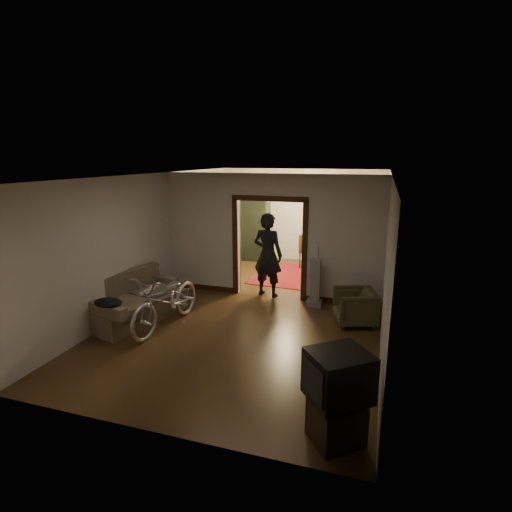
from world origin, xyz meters
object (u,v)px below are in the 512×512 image
at_px(desk, 334,253).
at_px(armchair, 355,307).
at_px(person, 268,255).
at_px(bicycle, 167,300).
at_px(sofa, 137,297).
at_px(locker, 253,229).

bearing_deg(desk, armchair, -74.39).
bearing_deg(person, bicycle, 70.60).
xyz_separation_m(sofa, bicycle, (0.75, -0.14, 0.08)).
distance_m(person, locker, 3.36).
bearing_deg(bicycle, desk, 69.60).
height_order(bicycle, armchair, bicycle).
xyz_separation_m(sofa, locker, (0.73, 5.21, 0.52)).
xyz_separation_m(armchair, desk, (-0.89, 4.06, 0.07)).
relative_size(sofa, person, 1.03).
bearing_deg(armchair, locker, -158.29).
bearing_deg(desk, locker, -178.46).
relative_size(person, desk, 1.76).
xyz_separation_m(bicycle, armchair, (3.37, 1.22, -0.19)).
distance_m(bicycle, desk, 5.83).
relative_size(bicycle, locker, 1.04).
bearing_deg(bicycle, armchair, 24.60).
relative_size(person, locker, 0.99).
bearing_deg(person, armchair, 163.57).
height_order(sofa, locker, locker).
xyz_separation_m(armchair, person, (-2.05, 1.06, 0.63)).
height_order(person, locker, locker).
bearing_deg(person, desk, -100.19).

